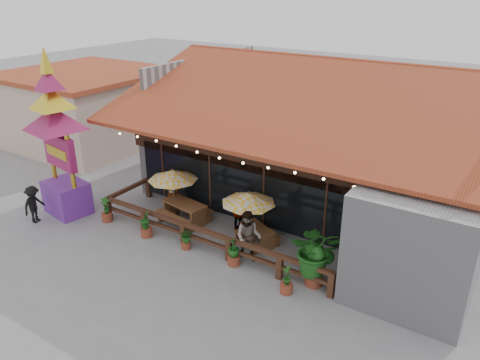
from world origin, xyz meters
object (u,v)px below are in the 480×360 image
Objects in this scene: picnic_table_left at (185,209)px; picnic_table_right at (258,233)px; umbrella_left at (173,175)px; thai_sign_tower at (55,123)px; umbrella_right at (249,198)px; pedestrian at (34,204)px; tropical_plant at (316,251)px.

picnic_table_left is 1.13× the size of picnic_table_right.
umbrella_left is 5.01m from thai_sign_tower.
picnic_table_right is at bearing 30.02° from umbrella_right.
pedestrian is (-4.48, -3.36, -1.10)m from umbrella_left.
thai_sign_tower reaches higher than umbrella_right.
umbrella_left is 6.91m from tropical_plant.
picnic_table_right is at bearing 0.56° from umbrella_left.
umbrella_left is 1.20× the size of picnic_table_right.
umbrella_right is at bearing -79.86° from pedestrian.
picnic_table_right is (0.30, 0.17, -1.40)m from umbrella_right.
picnic_table_left reaches higher than picnic_table_right.
picnic_table_right is 0.25× the size of thai_sign_tower.
umbrella_right is (3.65, -0.13, -0.02)m from umbrella_left.
umbrella_left is 1.38× the size of pedestrian.
pedestrian is at bearing -158.37° from umbrella_right.
tropical_plant is (6.78, -1.16, -0.65)m from umbrella_left.
picnic_table_left is (0.62, -0.11, -1.29)m from umbrella_left.
umbrella_left is at bearing -64.63° from pedestrian.
pedestrian is at bearing -106.45° from thai_sign_tower.
picnic_table_right is (3.95, 0.04, -1.42)m from umbrella_left.
picnic_table_left is at bearing -9.92° from umbrella_left.
picnic_table_left is 0.28× the size of thai_sign_tower.
picnic_table_left is 6.05m from pedestrian.
tropical_plant is at bearing -22.99° from picnic_table_right.
tropical_plant is at bearing -90.46° from pedestrian.
umbrella_left reaches higher than picnic_table_left.
umbrella_left reaches higher than umbrella_right.
umbrella_right is 1.19× the size of picnic_table_left.
tropical_plant is (6.17, -1.06, 0.65)m from picnic_table_left.
tropical_plant is (10.88, 0.90, -2.65)m from thai_sign_tower.
pedestrian is (-8.13, -3.22, -1.08)m from umbrella_right.
umbrella_left is at bearing 170.08° from picnic_table_left.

